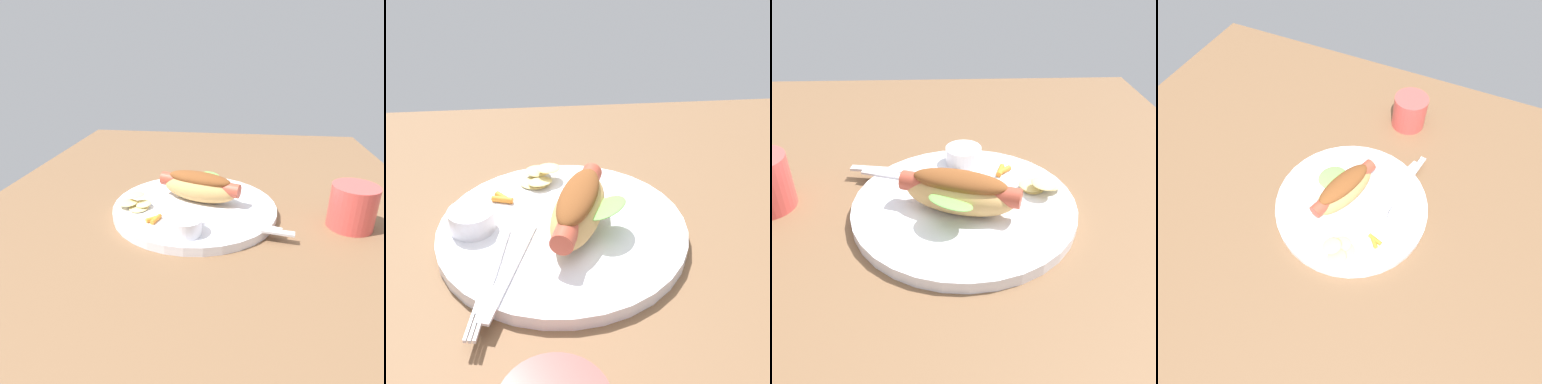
# 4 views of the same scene
# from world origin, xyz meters

# --- Properties ---
(ground_plane) EXTENTS (1.20, 0.90, 0.02)m
(ground_plane) POSITION_xyz_m (0.00, 0.00, -0.01)
(ground_plane) COLOR brown
(plate) EXTENTS (0.31, 0.31, 0.02)m
(plate) POSITION_xyz_m (-0.03, 0.02, 0.01)
(plate) COLOR white
(plate) RESTS_ON ground_plane
(hot_dog) EXTENTS (0.12, 0.16, 0.06)m
(hot_dog) POSITION_xyz_m (-0.01, 0.01, 0.05)
(hot_dog) COLOR tan
(hot_dog) RESTS_ON plate
(sauce_ramekin) EXTENTS (0.06, 0.06, 0.03)m
(sauce_ramekin) POSITION_xyz_m (-0.14, 0.02, 0.03)
(sauce_ramekin) COLOR white
(sauce_ramekin) RESTS_ON plate
(fork) EXTENTS (0.04, 0.17, 0.00)m
(fork) POSITION_xyz_m (-0.11, -0.07, 0.02)
(fork) COLOR silver
(fork) RESTS_ON plate
(knife) EXTENTS (0.06, 0.15, 0.00)m
(knife) POSITION_xyz_m (-0.09, -0.06, 0.02)
(knife) COLOR silver
(knife) RESTS_ON plate
(chips_pile) EXTENTS (0.07, 0.07, 0.02)m
(chips_pile) POSITION_xyz_m (-0.05, 0.13, 0.03)
(chips_pile) COLOR #DDC87E
(chips_pile) RESTS_ON plate
(carrot_garnish) EXTENTS (0.03, 0.03, 0.01)m
(carrot_garnish) POSITION_xyz_m (-0.10, 0.08, 0.02)
(carrot_garnish) COLOR orange
(carrot_garnish) RESTS_ON plate
(drinking_cup) EXTENTS (0.08, 0.08, 0.08)m
(drinking_cup) POSITION_xyz_m (-0.05, -0.26, 0.04)
(drinking_cup) COLOR #D84C47
(drinking_cup) RESTS_ON ground_plane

